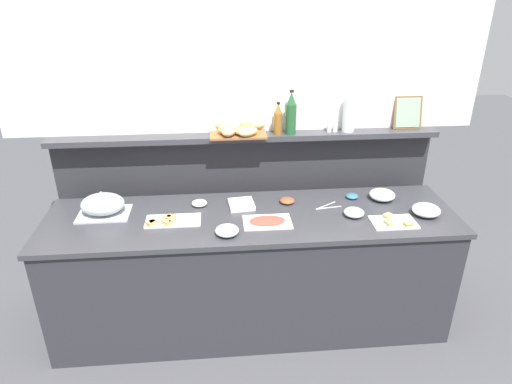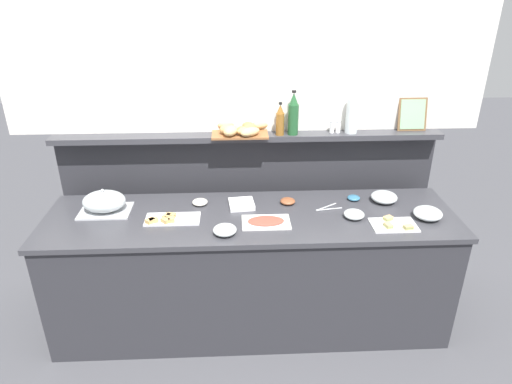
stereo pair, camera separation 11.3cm
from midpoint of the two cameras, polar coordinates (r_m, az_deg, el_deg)
ground_plane at (r=4.03m, az=-0.08°, el=-10.13°), size 12.00×12.00×0.00m
buffet_counter at (r=3.28m, az=0.41°, el=-9.86°), size 2.75×0.74×0.90m
back_ledge_unit at (r=3.62m, az=-0.04°, el=-1.77°), size 2.82×0.22×1.31m
upper_wall_panel at (r=3.26m, az=-0.07°, el=18.63°), size 3.42×0.08×1.29m
sandwich_platter_front at (r=3.02m, az=-9.75°, el=-3.35°), size 0.36×0.17×0.04m
sandwich_platter_rear at (r=3.06m, az=17.89°, el=-3.92°), size 0.29×0.19×0.04m
cold_cuts_platter at (r=2.95m, az=2.36°, el=-3.75°), size 0.31×0.20×0.02m
serving_cloche at (r=3.20m, az=-17.50°, el=-1.24°), size 0.34×0.24×0.17m
glass_bowl_large at (r=3.35m, az=16.66°, el=-0.66°), size 0.18×0.18×0.07m
glass_bowl_medium at (r=3.22m, az=21.63°, el=-2.55°), size 0.19×0.19×0.07m
glass_bowl_small at (r=2.82m, az=-2.78°, el=-4.82°), size 0.15×0.15×0.06m
glass_bowl_extra at (r=3.08m, az=13.19°, el=-2.79°), size 0.14×0.14×0.05m
condiment_bowl_dark at (r=3.19m, az=-6.02°, el=-1.27°), size 0.11×0.11×0.04m
condiment_bowl_cream at (r=3.33m, az=13.08°, el=-0.72°), size 0.09×0.09×0.03m
condiment_bowl_red at (r=3.20m, az=5.00°, el=-1.15°), size 0.11×0.11×0.04m
serving_tongs at (r=3.17m, az=9.88°, el=-2.02°), size 0.19×0.11×0.01m
napkin_stack at (r=3.15m, az=-0.80°, el=-1.53°), size 0.19×0.19×0.03m
vinegar_bottle_amber at (r=3.27m, az=4.03°, el=8.90°), size 0.06×0.06×0.24m
wine_bottle_green at (r=3.28m, az=5.68°, el=9.58°), size 0.08×0.08×0.32m
salt_shaker at (r=3.37m, az=10.45°, el=7.99°), size 0.03×0.03×0.09m
pepper_shaker at (r=3.38m, az=11.18°, el=7.98°), size 0.03×0.03×0.09m
bread_basket at (r=3.28m, az=-0.82°, el=7.83°), size 0.44×0.32×0.08m
framed_picture at (r=3.57m, az=19.86°, el=9.13°), size 0.21×0.06×0.24m
water_carafe at (r=3.39m, az=12.89°, el=9.25°), size 0.09×0.09×0.25m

